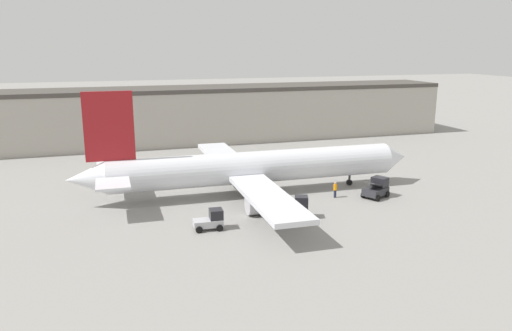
% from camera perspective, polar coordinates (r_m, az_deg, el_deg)
% --- Properties ---
extents(ground_plane, '(400.00, 400.00, 0.00)m').
position_cam_1_polar(ground_plane, '(58.79, 0.00, -3.17)').
color(ground_plane, gray).
extents(terminal_building, '(85.89, 11.05, 9.75)m').
position_cam_1_polar(terminal_building, '(91.02, -4.57, 5.94)').
color(terminal_building, '#ADA89E').
rests_on(terminal_building, ground_plane).
extents(airplane, '(40.73, 35.34, 12.34)m').
position_cam_1_polar(airplane, '(57.67, -1.04, -0.28)').
color(airplane, silver).
rests_on(airplane, ground_plane).
extents(ground_crew_worker, '(0.40, 0.40, 1.84)m').
position_cam_1_polar(ground_crew_worker, '(57.56, 9.04, -2.69)').
color(ground_crew_worker, '#1E2338').
rests_on(ground_crew_worker, ground_plane).
extents(baggage_tug, '(3.20, 2.48, 2.27)m').
position_cam_1_polar(baggage_tug, '(50.43, 4.57, -4.87)').
color(baggage_tug, '#2D2D33').
rests_on(baggage_tug, ground_plane).
extents(belt_loader_truck, '(3.51, 3.21, 2.25)m').
position_cam_1_polar(belt_loader_truck, '(58.60, 13.63, -2.53)').
color(belt_loader_truck, '#2D2D33').
rests_on(belt_loader_truck, ground_plane).
extents(pushback_tug, '(2.84, 1.89, 1.94)m').
position_cam_1_polar(pushback_tug, '(47.47, -5.20, -6.26)').
color(pushback_tug, '#B2B2B7').
rests_on(pushback_tug, ground_plane).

